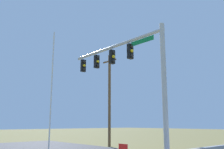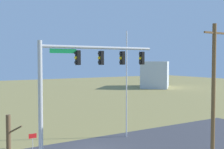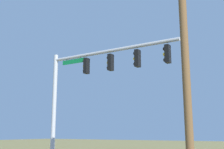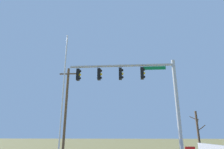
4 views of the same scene
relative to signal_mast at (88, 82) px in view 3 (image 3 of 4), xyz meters
The scene contains 3 objects.
signal_mast is the anchor object (origin of this frame).
flagpole 6.02m from the signal_mast, 155.74° to the right, with size 0.10×0.10×8.85m, color silver.
utility_pole 8.80m from the signal_mast, 147.14° to the left, with size 1.90×0.26×8.79m.
Camera 3 is at (-9.42, 13.39, 2.58)m, focal length 45.94 mm.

